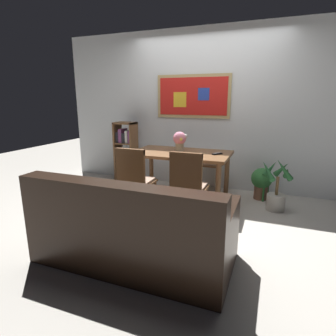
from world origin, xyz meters
name	(u,v)px	position (x,y,z in m)	size (l,w,h in m)	color
ground_plane	(179,213)	(0.00, 0.00, 0.00)	(12.00, 12.00, 0.00)	#B7B2A8
wall_back_with_painting	(206,110)	(0.00, 1.36, 1.30)	(5.20, 0.14, 2.60)	silver
dining_table	(181,159)	(-0.15, 0.47, 0.64)	(1.41, 0.83, 0.74)	brown
dining_chair_far_right	(212,157)	(0.15, 1.24, 0.54)	(0.40, 0.41, 0.91)	brown
dining_chair_near_right	(188,182)	(0.20, -0.28, 0.54)	(0.40, 0.41, 0.91)	brown
dining_chair_near_left	(135,177)	(-0.50, -0.29, 0.54)	(0.40, 0.41, 0.91)	brown
leather_couch	(131,231)	(-0.05, -1.23, 0.31)	(1.80, 0.84, 0.84)	black
bookshelf	(126,155)	(-1.35, 0.99, 0.51)	(0.36, 0.28, 1.09)	brown
potted_ivy	(262,182)	(0.98, 0.98, 0.27)	(0.31, 0.31, 0.54)	brown
potted_palm	(276,190)	(1.19, 0.58, 0.30)	(0.45, 0.45, 0.76)	#B2ADA3
flower_vase	(180,140)	(-0.19, 0.55, 0.91)	(0.21, 0.19, 0.29)	tan
tv_remote	(217,154)	(0.38, 0.49, 0.75)	(0.13, 0.15, 0.02)	black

